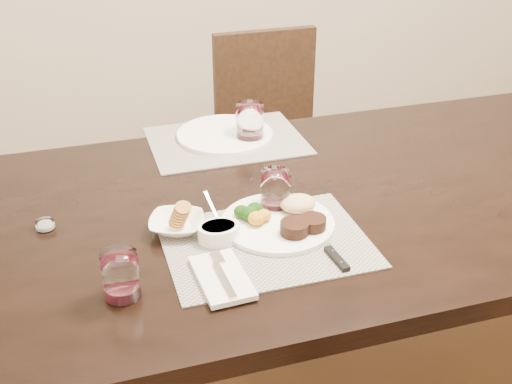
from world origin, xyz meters
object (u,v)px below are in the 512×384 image
object	(u,v)px
steak_knife	(332,253)
cracker_bowl	(177,223)
far_plate	(225,134)
wine_glass_near	(275,192)
chair_far	(272,134)
dinner_plate	(283,219)

from	to	relation	value
steak_knife	cracker_bowl	distance (m)	0.37
far_plate	wine_glass_near	bearing A→B (deg)	-88.86
chair_far	wine_glass_near	size ratio (longest dim) A/B	8.83
chair_far	steak_knife	xyz separation A→B (m)	(-0.26, -1.19, 0.26)
chair_far	cracker_bowl	world-z (taller)	chair_far
far_plate	chair_far	bearing A→B (deg)	57.20
wine_glass_near	dinner_plate	bearing A→B (deg)	-94.72
chair_far	steak_knife	distance (m)	1.25
dinner_plate	far_plate	size ratio (longest dim) A/B	0.92
dinner_plate	wine_glass_near	distance (m)	0.08
chair_far	cracker_bowl	xyz separation A→B (m)	(-0.57, -0.99, 0.27)
cracker_bowl	far_plate	size ratio (longest dim) A/B	0.55
far_plate	steak_knife	bearing A→B (deg)	-84.52
chair_far	far_plate	bearing A→B (deg)	-122.80
dinner_plate	steak_knife	xyz separation A→B (m)	(0.06, -0.15, -0.01)
cracker_bowl	wine_glass_near	xyz separation A→B (m)	(0.25, 0.03, 0.03)
steak_knife	wine_glass_near	xyz separation A→B (m)	(-0.06, 0.23, 0.04)
dinner_plate	far_plate	distance (m)	0.54
chair_far	far_plate	distance (m)	0.66
chair_far	cracker_bowl	size ratio (longest dim) A/B	5.53
cracker_bowl	chair_far	bearing A→B (deg)	60.10
dinner_plate	cracker_bowl	xyz separation A→B (m)	(-0.25, 0.05, 0.00)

